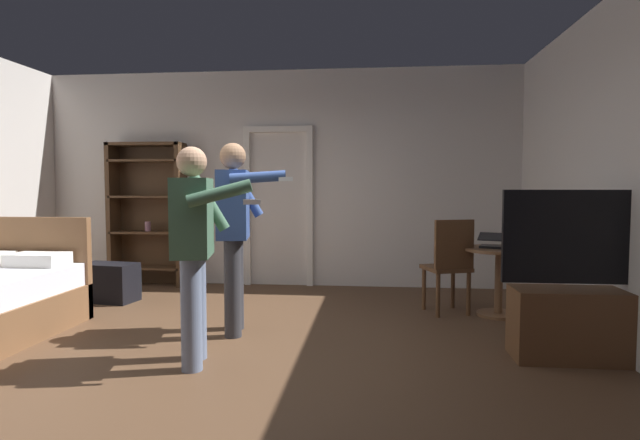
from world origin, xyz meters
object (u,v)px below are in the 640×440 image
bookshelf (148,209)px  suitcase_small (117,284)px  side_table (499,269)px  bottle_on_table (516,237)px  wooden_chair (450,262)px  tv_flatscreen (583,309)px  laptop (496,243)px  suitcase_dark (109,282)px  person_blue_shirt (194,239)px  person_striped_shirt (235,223)px

bookshelf → suitcase_small: bearing=-88.5°
side_table → bottle_on_table: 0.38m
bookshelf → wooden_chair: 4.04m
tv_flatscreen → suitcase_small: size_ratio=2.90×
side_table → bottle_on_table: bearing=-29.7°
suitcase_small → tv_flatscreen: bearing=-18.8°
wooden_chair → bookshelf: bearing=161.7°
tv_flatscreen → laptop: (-0.35, 1.29, 0.36)m
bottle_on_table → suitcase_dark: size_ratio=0.45×
bookshelf → tv_flatscreen: 5.33m
side_table → person_blue_shirt: bearing=-146.4°
bottle_on_table → person_striped_shirt: size_ratio=0.16×
person_striped_shirt → suitcase_dark: bearing=148.7°
side_table → suitcase_dark: (-4.32, 0.22, -0.26)m
side_table → tv_flatscreen: bearing=-77.3°
laptop → suitcase_small: size_ratio=0.93×
laptop → suitcase_dark: size_ratio=0.66×
bottle_on_table → suitcase_dark: (-4.46, 0.30, -0.60)m
person_blue_shirt → person_striped_shirt: bearing=85.2°
suitcase_dark → wooden_chair: bearing=6.1°
wooden_chair → person_blue_shirt: 2.75m
laptop → bottle_on_table: bottle_on_table is taller
wooden_chair → laptop: bearing=-6.4°
tv_flatscreen → person_striped_shirt: bearing=170.9°
bottle_on_table → wooden_chair: (-0.64, 0.09, -0.27)m
person_blue_shirt → bottle_on_table: bearing=31.0°
suitcase_dark → suitcase_small: 0.13m
bookshelf → person_blue_shirt: bearing=-60.2°
bookshelf → tv_flatscreen: size_ratio=1.47×
side_table → laptop: 0.28m
bookshelf → tv_flatscreen: bearing=-29.4°
wooden_chair → suitcase_small: size_ratio=2.21×
side_table → suitcase_small: bearing=175.5°
person_blue_shirt → person_striped_shirt: size_ratio=0.94×
suitcase_small → person_striped_shirt: bearing=-33.5°
tv_flatscreen → bottle_on_table: 1.33m
bottle_on_table → person_blue_shirt: 3.19m
tv_flatscreen → suitcase_dark: bearing=161.5°
suitcase_dark → suitcase_small: suitcase_dark is taller
person_striped_shirt → suitcase_small: 2.29m
bookshelf → person_blue_shirt: (1.71, -2.99, -0.09)m
side_table → wooden_chair: bearing=178.8°
tv_flatscreen → wooden_chair: size_ratio=1.31×
wooden_chair → suitcase_small: bearing=175.1°
wooden_chair → suitcase_dark: 3.85m
wooden_chair → person_striped_shirt: 2.26m
person_blue_shirt → suitcase_small: 2.77m
person_blue_shirt → wooden_chair: bearing=39.6°
person_blue_shirt → tv_flatscreen: bearing=7.7°
bookshelf → side_table: size_ratio=2.67×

